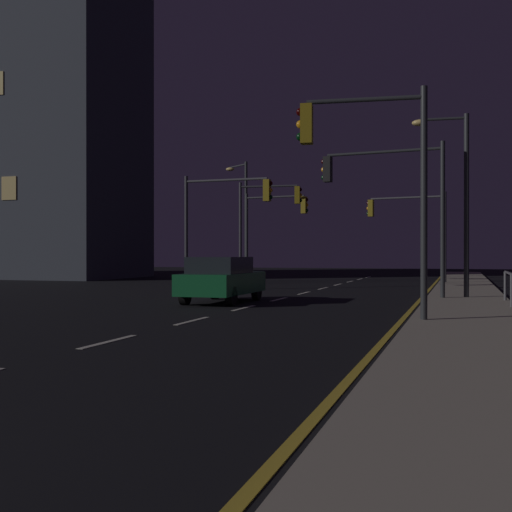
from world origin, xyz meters
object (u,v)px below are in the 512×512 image
traffic_light_far_right (408,219)px  traffic_light_overhead_east (273,219)px  street_lamp_corner (243,209)px  traffic_light_near_left (266,213)px  street_lamp_far_end (457,186)px  traffic_light_mid_left (223,209)px  traffic_light_near_right (388,189)px  traffic_light_far_left (369,159)px  car (222,279)px

traffic_light_far_right → traffic_light_overhead_east: bearing=-173.3°
street_lamp_corner → traffic_light_near_left: bearing=-53.5°
traffic_light_near_left → street_lamp_far_end: (10.19, -10.27, 0.14)m
traffic_light_overhead_east → traffic_light_mid_left: bearing=-88.9°
traffic_light_near_right → traffic_light_near_left: 13.18m
traffic_light_near_left → street_lamp_corner: bearing=126.5°
traffic_light_near_right → street_lamp_corner: bearing=126.4°
traffic_light_far_left → street_lamp_far_end: street_lamp_far_end is taller
traffic_light_mid_left → traffic_light_near_left: bearing=91.5°
traffic_light_near_right → street_lamp_far_end: bearing=8.5°
traffic_light_far_right → street_lamp_far_end: size_ratio=0.75×
traffic_light_overhead_east → traffic_light_far_left: bearing=-68.0°
traffic_light_near_left → traffic_light_far_left: size_ratio=1.04×
traffic_light_mid_left → traffic_light_far_left: bearing=-55.5°
traffic_light_overhead_east → street_lamp_far_end: size_ratio=0.80×
car → traffic_light_near_left: (-2.53, 13.63, 3.15)m
traffic_light_overhead_east → street_lamp_corner: bearing=141.5°
street_lamp_far_end → street_lamp_corner: bearing=132.9°
street_lamp_far_end → street_lamp_corner: size_ratio=0.89×
traffic_light_near_left → traffic_light_far_right: bearing=16.7°
traffic_light_far_right → traffic_light_mid_left: traffic_light_mid_left is taller
car → traffic_light_mid_left: 7.41m
traffic_light_near_left → street_lamp_far_end: size_ratio=0.87×
traffic_light_far_right → traffic_light_near_left: traffic_light_near_left is taller
traffic_light_far_right → traffic_light_far_left: 21.23m
traffic_light_near_left → street_lamp_far_end: 14.47m
traffic_light_far_left → traffic_light_overhead_east: (-8.23, 20.34, -0.25)m
traffic_light_far_left → street_lamp_far_end: size_ratio=0.84×
car → street_lamp_corner: street_lamp_corner is taller
car → traffic_light_near_right: traffic_light_near_right is taller
traffic_light_far_left → traffic_light_overhead_east: size_ratio=1.05×
traffic_light_near_left → street_lamp_corner: street_lamp_corner is taller
traffic_light_overhead_east → street_lamp_corner: 3.30m
traffic_light_far_right → street_lamp_far_end: street_lamp_far_end is taller
car → traffic_light_far_right: (5.02, 15.89, 2.81)m
traffic_light_mid_left → traffic_light_near_right: 8.35m
traffic_light_near_right → traffic_light_mid_left: bearing=156.0°
traffic_light_near_left → traffic_light_far_left: traffic_light_near_left is taller
traffic_light_mid_left → street_lamp_far_end: bearing=-16.9°
traffic_light_far_left → street_lamp_corner: bearing=115.7°
traffic_light_mid_left → street_lamp_corner: bearing=104.2°
traffic_light_near_left → street_lamp_far_end: bearing=-45.2°
traffic_light_mid_left → traffic_light_far_right: bearing=52.2°
traffic_light_near_right → traffic_light_overhead_east: size_ratio=1.05×
traffic_light_near_left → street_lamp_far_end: street_lamp_far_end is taller
car → traffic_light_far_right: 16.90m
car → street_lamp_far_end: (7.67, 3.37, 3.29)m
traffic_light_near_left → traffic_light_mid_left: bearing=-88.5°
traffic_light_near_right → traffic_light_far_left: bearing=-86.9°
street_lamp_corner → traffic_light_far_right: bearing=-6.4°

